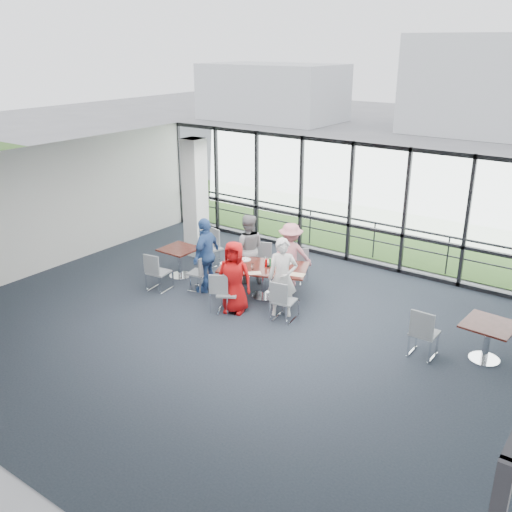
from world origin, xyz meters
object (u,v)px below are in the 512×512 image
Objects in this scene: chair_spare_r at (424,333)px; chair_spare_la at (159,272)px; chair_main_fr at (293,266)px; chair_spare_lb at (212,249)px; side_table_left at (179,253)px; diner_near_left at (234,277)px; diner_far_left at (247,249)px; main_table at (264,271)px; chair_main_nl at (227,294)px; diner_far_right at (290,255)px; chair_main_end at (199,273)px; chair_main_fl at (256,262)px; diner_near_right at (283,278)px; diner_end at (206,255)px; structural_column at (195,198)px; chair_main_nr at (285,301)px; side_table_right at (489,329)px.

chair_spare_la is at bearing -172.55° from chair_spare_r.
chair_main_fr is 0.91× the size of chair_spare_lb.
diner_near_left is at bearing -18.44° from side_table_left.
chair_spare_la is at bearing 15.33° from diner_far_left.
chair_spare_lb reaches higher than main_table.
diner_far_right is at bearing 50.34° from chair_main_nl.
chair_main_fl is at bearing 140.47° from chair_main_end.
chair_main_end is at bearing 145.23° from diner_near_left.
diner_far_left is (-1.69, 1.04, -0.01)m from diner_near_right.
diner_end is 0.50m from chair_main_end.
diner_end is (-0.47, -0.99, 0.04)m from diner_far_left.
structural_column reaches higher than chair_spare_lb.
chair_main_nr is (3.43, -0.49, -0.19)m from side_table_left.
chair_spare_lb is (-3.27, 1.54, 0.03)m from chair_main_nr.
chair_main_fl is (-5.69, 0.67, -0.18)m from side_table_right.
chair_main_fl is 1.04× the size of chair_main_end.
chair_main_nl is at bearing -170.81° from chair_main_nr.
chair_spare_la is (-0.91, -0.66, -0.44)m from diner_end.
chair_main_fr is (-0.02, 0.17, -0.36)m from diner_far_right.
diner_near_left is 4.08m from chair_spare_r.
diner_far_left is at bearing -177.49° from chair_spare_lb.
side_table_left is at bearing 162.53° from chair_main_nr.
main_table is at bearing -21.77° from structural_column.
diner_end reaches higher than chair_spare_r.
diner_near_right reaches higher than chair_spare_la.
chair_main_end is at bearing 38.40° from chair_main_fl.
main_table is at bearing 100.13° from chair_main_end.
diner_end is at bearing 114.36° from chair_main_end.
chair_main_nl is 0.95× the size of chair_spare_lb.
chair_main_fl is at bearing 112.36° from main_table.
chair_spare_lb is (-2.38, -0.09, -0.32)m from diner_far_right.
chair_spare_r is (2.91, 0.27, 0.04)m from chair_main_nr.
chair_main_fl reaches higher than chair_main_nl.
diner_far_right is at bearing 161.46° from chair_spare_r.
main_table is 2.32× the size of chair_spare_r.
main_table is at bearing 18.64° from chair_spare_la.
structural_column is 3.63× the size of chair_main_nl.
diner_near_left is 1.05m from diner_near_right.
chair_main_end is (-1.28, 0.53, -0.00)m from chair_main_nl.
side_table_right is 1.06× the size of chair_main_nl.
side_table_right is 5.27m from chair_main_nl.
side_table_left is 7.35m from side_table_right.
diner_end reaches higher than chair_spare_lb.
diner_far_left is 0.96× the size of diner_end.
diner_near_right is 0.97× the size of diner_end.
diner_end reaches higher than chair_main_nr.
diner_end is at bearing 27.58° from chair_spare_la.
chair_spare_r reaches higher than chair_main_fl.
chair_main_end is at bearing 179.37° from main_table.
chair_main_nl reaches higher than side_table_left.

